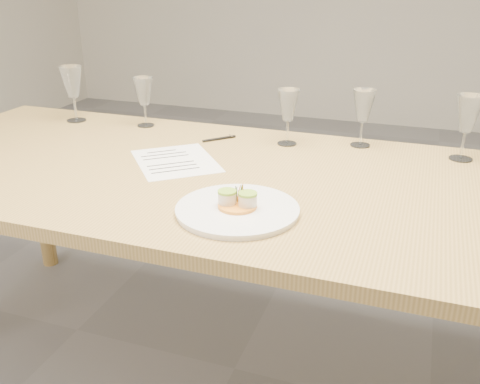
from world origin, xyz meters
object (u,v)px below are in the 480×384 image
(recipe_sheet, at_px, (176,161))
(wine_glass_4, at_px, (468,115))
(dining_table, at_px, (234,194))
(wine_glass_0, at_px, (72,83))
(wine_glass_2, at_px, (288,106))
(wine_glass_1, at_px, (144,92))
(ballpoint_pen, at_px, (219,139))
(dinner_plate, at_px, (238,209))
(wine_glass_3, at_px, (364,107))

(recipe_sheet, bearing_deg, wine_glass_4, -19.19)
(dining_table, xyz_separation_m, wine_glass_0, (-0.82, 0.36, 0.22))
(dining_table, bearing_deg, wine_glass_4, 29.72)
(wine_glass_0, relative_size, wine_glass_2, 1.13)
(wine_glass_0, height_order, wine_glass_1, wine_glass_0)
(ballpoint_pen, distance_m, wine_glass_1, 0.37)
(wine_glass_2, bearing_deg, wine_glass_0, 179.07)
(recipe_sheet, relative_size, ballpoint_pen, 3.78)
(ballpoint_pen, xyz_separation_m, wine_glass_4, (0.82, 0.06, 0.14))
(dinner_plate, relative_size, wine_glass_2, 1.63)
(wine_glass_0, distance_m, wine_glass_2, 0.89)
(ballpoint_pen, height_order, wine_glass_2, wine_glass_2)
(recipe_sheet, bearing_deg, wine_glass_2, 5.45)
(recipe_sheet, xyz_separation_m, ballpoint_pen, (0.05, 0.26, 0.00))
(dinner_plate, relative_size, recipe_sheet, 0.82)
(wine_glass_2, bearing_deg, wine_glass_4, 3.12)
(dinner_plate, xyz_separation_m, wine_glass_1, (-0.62, 0.64, 0.12))
(dinner_plate, distance_m, wine_glass_3, 0.72)
(dinner_plate, bearing_deg, wine_glass_1, 133.80)
(wine_glass_2, relative_size, wine_glass_4, 0.92)
(dinner_plate, bearing_deg, wine_glass_0, 146.26)
(dining_table, xyz_separation_m, wine_glass_1, (-0.51, 0.38, 0.20))
(ballpoint_pen, xyz_separation_m, wine_glass_2, (0.25, 0.03, 0.13))
(wine_glass_1, distance_m, wine_glass_2, 0.59)
(recipe_sheet, distance_m, wine_glass_1, 0.47)
(recipe_sheet, distance_m, wine_glass_2, 0.44)
(wine_glass_0, relative_size, wine_glass_1, 1.15)
(dinner_plate, bearing_deg, ballpoint_pen, 115.77)
(wine_glass_0, bearing_deg, dinner_plate, -33.74)
(dinner_plate, bearing_deg, wine_glass_3, 71.86)
(wine_glass_0, bearing_deg, wine_glass_4, 0.66)
(recipe_sheet, height_order, wine_glass_4, wine_glass_4)
(wine_glass_0, bearing_deg, ballpoint_pen, -4.22)
(wine_glass_0, distance_m, wine_glass_1, 0.31)
(dinner_plate, height_order, wine_glass_4, wine_glass_4)
(dining_table, bearing_deg, ballpoint_pen, 118.57)
(dining_table, bearing_deg, wine_glass_2, 77.33)
(ballpoint_pen, bearing_deg, dining_table, -108.81)
(dining_table, relative_size, wine_glass_2, 12.25)
(dining_table, height_order, ballpoint_pen, ballpoint_pen)
(wine_glass_4, bearing_deg, wine_glass_3, 173.69)
(wine_glass_4, bearing_deg, wine_glass_2, -176.88)
(ballpoint_pen, distance_m, wine_glass_0, 0.67)
(recipe_sheet, xyz_separation_m, wine_glass_3, (0.54, 0.37, 0.14))
(ballpoint_pen, bearing_deg, recipe_sheet, -147.85)
(recipe_sheet, distance_m, wine_glass_3, 0.67)
(dining_table, relative_size, dinner_plate, 7.54)
(recipe_sheet, relative_size, wine_glass_4, 1.84)
(dinner_plate, xyz_separation_m, wine_glass_3, (0.22, 0.67, 0.13))
(wine_glass_0, distance_m, wine_glass_3, 1.14)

